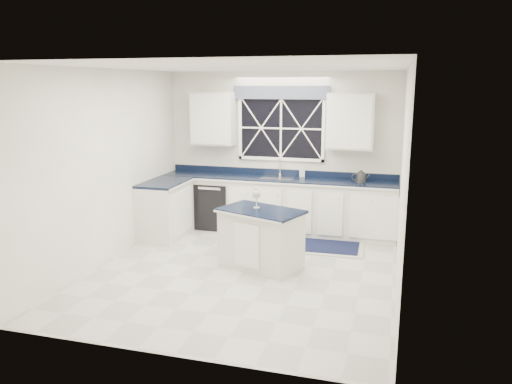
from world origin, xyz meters
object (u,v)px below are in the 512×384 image
(wine_glass, at_px, (257,194))
(dishwasher, at_px, (216,204))
(faucet, at_px, (280,167))
(island, at_px, (261,238))
(soap_bottle, at_px, (302,171))
(kettle, at_px, (361,176))

(wine_glass, bearing_deg, dishwasher, 126.10)
(faucet, relative_size, island, 0.24)
(dishwasher, height_order, faucet, faucet)
(dishwasher, xyz_separation_m, soap_bottle, (1.48, 0.22, 0.63))
(island, xyz_separation_m, kettle, (1.20, 1.72, 0.62))
(island, bearing_deg, faucet, 115.94)
(dishwasher, xyz_separation_m, wine_glass, (1.20, -1.65, 0.60))
(kettle, height_order, wine_glass, kettle)
(kettle, distance_m, soap_bottle, 1.02)
(island, bearing_deg, soap_bottle, 104.56)
(dishwasher, height_order, kettle, kettle)
(dishwasher, xyz_separation_m, faucet, (1.10, 0.19, 0.69))
(faucet, height_order, kettle, faucet)
(island, xyz_separation_m, wine_glass, (-0.08, 0.08, 0.60))
(island, height_order, wine_glass, wine_glass)
(soap_bottle, bearing_deg, dishwasher, -171.57)
(island, relative_size, kettle, 4.39)
(faucet, bearing_deg, dishwasher, -169.98)
(island, bearing_deg, wine_glass, 157.33)
(soap_bottle, bearing_deg, faucet, -176.20)
(dishwasher, relative_size, soap_bottle, 4.14)
(faucet, xyz_separation_m, island, (0.18, -1.92, -0.69))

